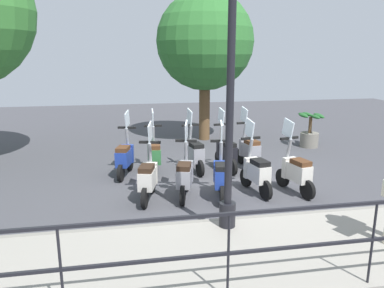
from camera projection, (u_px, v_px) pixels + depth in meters
name	position (u px, v px, depth m)	size (l,w,h in m)	color
ground_plane	(215.00, 184.00, 8.48)	(28.00, 28.00, 0.00)	#424247
promenade_walkway	(267.00, 251.00, 5.45)	(2.20, 20.00, 0.15)	gray
fence_railing	(304.00, 232.00, 4.25)	(0.04, 16.03, 1.07)	black
lamp_post_near	(230.00, 109.00, 5.63)	(0.26, 0.90, 4.31)	black
tree_distant	(205.00, 42.00, 12.07)	(3.16, 3.16, 4.83)	brown
potted_palm	(310.00, 133.00, 11.70)	(1.06, 0.66, 1.05)	slate
scooter_near_0	(296.00, 171.00, 7.82)	(1.22, 0.50, 1.54)	black
scooter_near_1	(256.00, 171.00, 7.81)	(1.22, 0.48, 1.54)	black
scooter_near_2	(221.00, 175.00, 7.54)	(1.22, 0.49, 1.54)	black
scooter_near_3	(185.00, 175.00, 7.56)	(1.21, 0.53, 1.54)	black
scooter_near_4	(148.00, 177.00, 7.43)	(1.21, 0.52, 1.54)	black
scooter_far_0	(249.00, 150.00, 9.54)	(1.23, 0.47, 1.54)	black
scooter_far_1	(226.00, 152.00, 9.33)	(1.23, 0.46, 1.54)	black
scooter_far_2	(194.00, 153.00, 9.24)	(1.23, 0.47, 1.54)	black
scooter_far_3	(154.00, 154.00, 9.13)	(1.23, 0.44, 1.54)	black
scooter_far_4	(125.00, 157.00, 8.90)	(1.21, 0.53, 1.54)	black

